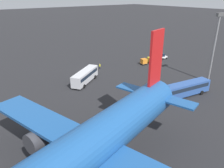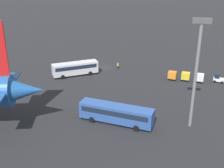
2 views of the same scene
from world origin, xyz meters
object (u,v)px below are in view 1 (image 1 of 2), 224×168
airplane (85,150)px  baggage_tug (163,56)px  shuttle_bus_far (186,88)px  cargo_cart_orange (144,61)px  shuttle_bus_near (85,76)px  cargo_cart_white (157,58)px  cargo_cart_yellow (150,60)px  worker_person (100,66)px

airplane → baggage_tug: 62.64m
shuttle_bus_far → baggage_tug: shuttle_bus_far is taller
cargo_cart_orange → shuttle_bus_near: bearing=3.9°
baggage_tug → cargo_cart_white: size_ratio=1.17×
cargo_cart_white → shuttle_bus_near: bearing=2.4°
cargo_cart_white → cargo_cart_yellow: 3.17m
worker_person → shuttle_bus_far: bearing=99.6°
airplane → cargo_cart_yellow: size_ratio=19.97×
shuttle_bus_near → baggage_tug: size_ratio=4.18×
worker_person → cargo_cart_white: (-20.59, 5.76, 0.32)m
shuttle_bus_far → baggage_tug: size_ratio=5.04×
baggage_tug → cargo_cart_yellow: bearing=15.8°
baggage_tug → worker_person: bearing=0.6°
airplane → cargo_cart_yellow: airplane is taller
shuttle_bus_near → worker_person: 11.93m
airplane → cargo_cart_orange: bearing=-157.4°
airplane → shuttle_bus_far: size_ratio=3.40×
worker_person → cargo_cart_yellow: (-17.45, 5.40, 0.32)m
shuttle_bus_near → cargo_cart_yellow: (-27.04, -1.60, -0.80)m
shuttle_bus_far → baggage_tug: 31.11m
worker_person → cargo_cart_orange: cargo_cart_orange is taller
airplane → cargo_cart_orange: 53.58m
shuttle_bus_near → shuttle_bus_far: (-14.43, 21.53, -0.02)m
shuttle_bus_far → shuttle_bus_near: bearing=-46.2°
shuttle_bus_far → cargo_cart_yellow: (-12.60, -23.14, -0.78)m
worker_person → cargo_cart_yellow: size_ratio=0.78×
baggage_tug → cargo_cart_yellow: 7.55m
cargo_cart_yellow → cargo_cart_orange: size_ratio=1.00×
shuttle_bus_near → baggage_tug: 34.64m
shuttle_bus_far → cargo_cart_orange: size_ratio=5.88×
shuttle_bus_near → cargo_cart_orange: size_ratio=4.88×
worker_person → cargo_cart_white: 21.39m
airplane → shuttle_bus_near: airplane is taller
cargo_cart_white → cargo_cart_orange: same height
shuttle_bus_far → cargo_cart_white: shuttle_bus_far is taller
cargo_cart_white → cargo_cart_yellow: size_ratio=1.00×
airplane → shuttle_bus_far: bearing=-179.0°
shuttle_bus_far → cargo_cart_yellow: shuttle_bus_far is taller
cargo_cart_yellow → baggage_tug: bearing=-175.7°
airplane → shuttle_bus_far: (-32.74, -9.41, -4.72)m
shuttle_bus_near → cargo_cart_orange: (-23.89, -1.61, -0.80)m
worker_person → cargo_cart_orange: size_ratio=0.78×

